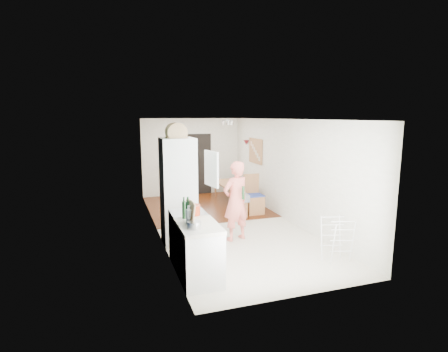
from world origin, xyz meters
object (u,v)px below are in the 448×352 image
dining_chair (254,195)px  stool (240,209)px  dining_table (235,194)px  person (236,194)px  drying_rack (337,240)px

dining_chair → stool: size_ratio=2.45×
dining_table → stool: (-0.45, -1.63, -0.03)m
stool → dining_table: bearing=74.4°
dining_chair → stool: 0.58m
dining_table → stool: dining_table is taller
person → drying_rack: size_ratio=2.46×
person → stool: person is taller
stool → dining_chair: bearing=21.3°
dining_table → person: bearing=160.6°
dining_chair → dining_table: bearing=90.4°
dining_table → drying_rack: drying_rack is taller
person → dining_table: 3.42m
person → dining_table: person is taller
drying_rack → dining_table: bearing=108.6°
dining_table → drying_rack: 4.77m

